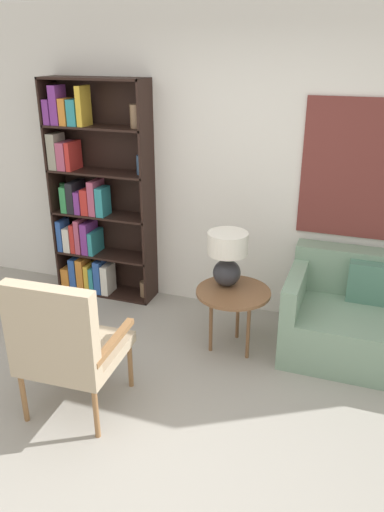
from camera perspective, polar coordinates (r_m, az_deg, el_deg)
ground_plane at (r=3.38m, az=-5.99°, el=-20.83°), size 14.00×14.00×0.00m
wall_back at (r=4.44m, az=5.37°, el=10.12°), size 6.40×0.08×2.70m
bookshelf at (r=4.91m, az=-11.52°, el=6.19°), size 0.99×0.30×2.08m
armchair at (r=3.34m, az=-14.40°, el=-9.51°), size 0.64×0.65×1.03m
side_table at (r=4.00m, az=4.73°, el=-4.60°), size 0.60×0.60×0.54m
table_lamp at (r=3.96m, az=4.06°, el=0.17°), size 0.32×0.32×0.45m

